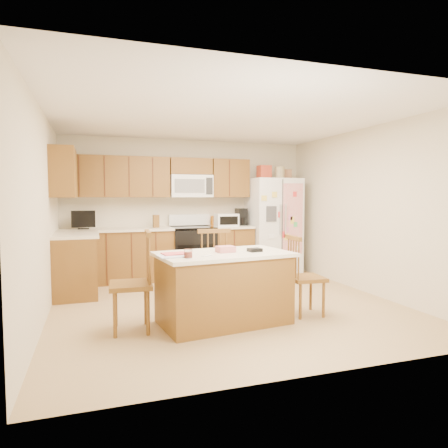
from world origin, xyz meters
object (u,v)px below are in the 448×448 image
object	(u,v)px
windsor_chair_left	(134,284)
windsor_chair_right	(304,277)
refrigerator	(273,225)
island	(224,287)
windsor_chair_back	(212,269)
stove	(193,251)

from	to	relation	value
windsor_chair_left	windsor_chair_right	distance (m)	2.06
refrigerator	windsor_chair_left	world-z (taller)	refrigerator
refrigerator	windsor_chair_right	world-z (taller)	refrigerator
refrigerator	island	bearing A→B (deg)	-125.51
refrigerator	island	distance (m)	3.22
refrigerator	windsor_chair_back	size ratio (longest dim) A/B	1.95
stove	windsor_chair_back	size ratio (longest dim) A/B	1.08
refrigerator	windsor_chair_back	world-z (taller)	refrigerator
windsor_chair_back	island	bearing A→B (deg)	-95.81
stove	windsor_chair_right	xyz separation A→B (m)	(0.77, -2.66, -0.01)
stove	windsor_chair_back	bearing A→B (deg)	-96.04
windsor_chair_left	windsor_chair_right	size ratio (longest dim) A/B	1.11
windsor_chair_right	stove	bearing A→B (deg)	106.12
island	stove	bearing A→B (deg)	84.03
stove	island	size ratio (longest dim) A/B	0.71
refrigerator	island	xyz separation A→B (m)	(-1.85, -2.59, -0.50)
stove	windsor_chair_right	world-z (taller)	stove
windsor_chair_back	windsor_chair_right	size ratio (longest dim) A/B	1.06
stove	windsor_chair_left	size ratio (longest dim) A/B	1.04
stove	windsor_chair_back	xyz separation A→B (m)	(-0.20, -1.90, 0.02)
windsor_chair_left	windsor_chair_back	size ratio (longest dim) A/B	1.04
refrigerator	windsor_chair_left	distance (m)	3.85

